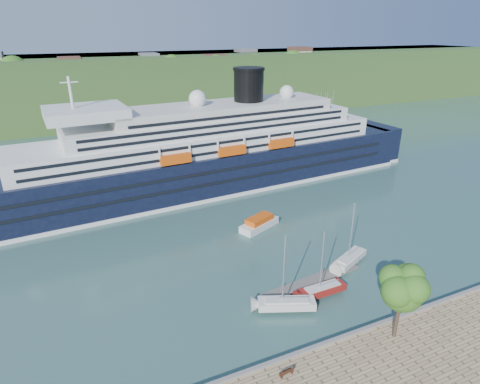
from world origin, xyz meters
name	(u,v)px	position (x,y,z in m)	size (l,w,h in m)	color
ground	(343,343)	(0.00, 0.00, 0.00)	(400.00, 400.00, 0.00)	#315854
far_hillside	(125,86)	(0.00, 145.00, 12.00)	(400.00, 50.00, 24.00)	#284F1F
quay_coping	(345,336)	(0.00, -0.20, 1.15)	(220.00, 0.50, 0.30)	slate
cruise_ship	(199,132)	(0.90, 53.25, 13.19)	(117.47, 17.11, 26.38)	black
park_bench	(286,371)	(-9.04, -2.14, 1.49)	(1.54, 0.63, 0.99)	#472414
promenade_tree	(401,300)	(5.38, -2.38, 6.14)	(6.21, 6.21, 10.28)	#255B18
floating_pontoon	(312,281)	(3.54, 11.76, 0.19)	(16.82, 2.06, 0.37)	slate
sailboat_white_near	(288,276)	(-3.11, 7.82, 5.32)	(8.24, 2.29, 10.64)	silver
sailboat_red	(325,266)	(2.99, 8.51, 4.82)	(7.46, 2.07, 9.63)	maroon
sailboat_white_far	(353,236)	(11.49, 13.30, 5.09)	(7.88, 2.19, 10.18)	silver
tender_launch	(259,222)	(4.23, 30.17, 1.14)	(8.27, 2.83, 2.29)	#DB4D0C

